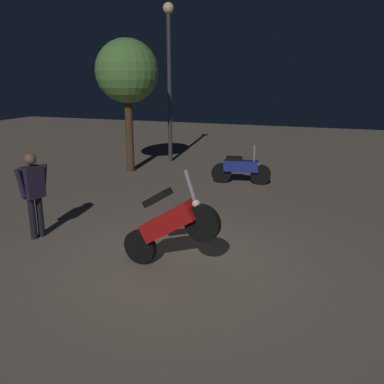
{
  "coord_description": "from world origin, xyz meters",
  "views": [
    {
      "loc": [
        2.24,
        -5.64,
        2.92
      ],
      "look_at": [
        -0.12,
        0.81,
        1.0
      ],
      "focal_mm": 38.9,
      "sensor_mm": 36.0,
      "label": 1
    }
  ],
  "objects": [
    {
      "name": "tree_left_bg",
      "position": [
        -4.05,
        5.88,
        3.04
      ],
      "size": [
        1.9,
        1.9,
        4.02
      ],
      "color": "#4C331E",
      "rests_on": "ground_plane"
    },
    {
      "name": "streetlamp_near",
      "position": [
        -3.46,
        7.75,
        3.3
      ],
      "size": [
        0.36,
        0.36,
        5.22
      ],
      "color": "#38383D",
      "rests_on": "ground_plane"
    },
    {
      "name": "motorcycle_blue_parked_left",
      "position": [
        -0.37,
        5.49,
        0.44
      ],
      "size": [
        1.66,
        0.44,
        1.11
      ],
      "rotation": [
        0.0,
        0.0,
        0.15
      ],
      "color": "black",
      "rests_on": "ground_plane"
    },
    {
      "name": "ground_plane",
      "position": [
        0.0,
        0.0,
        0.0
      ],
      "size": [
        40.0,
        40.0,
        0.0
      ],
      "primitive_type": "plane",
      "color": "#756656"
    },
    {
      "name": "person_rider_beside",
      "position": [
        -2.98,
        0.22,
        0.95
      ],
      "size": [
        0.33,
        0.66,
        1.6
      ],
      "rotation": [
        0.0,
        0.0,
        6.01
      ],
      "color": "black",
      "rests_on": "ground_plane"
    },
    {
      "name": "motorcycle_red_foreground",
      "position": [
        -0.12,
        -0.19,
        0.74
      ],
      "size": [
        1.66,
        0.41,
        1.63
      ],
      "rotation": [
        0.0,
        0.0,
        -0.12
      ],
      "color": "black",
      "rests_on": "ground_plane"
    }
  ]
}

